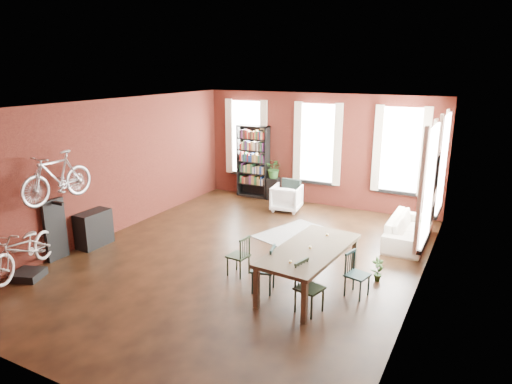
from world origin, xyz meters
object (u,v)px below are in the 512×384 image
Objects in this scene: bookshelf at (253,162)px; bike_trainer at (28,275)px; dining_chair_a at (263,269)px; dining_chair_b at (238,256)px; console_table at (94,229)px; dining_chair_c at (309,288)px; dining_chair_d at (357,275)px; white_armchair at (287,197)px; cream_sofa at (409,225)px; plant_stand at (273,189)px; dining_table at (309,269)px; bicycle_floor at (21,227)px.

bike_trainer is at bearing -99.24° from bookshelf.
dining_chair_a is at bearing 21.43° from bike_trainer.
dining_chair_b is 3.62m from console_table.
dining_chair_b is 0.92× the size of dining_chair_c.
dining_chair_d is at bearing -45.92° from bookshelf.
dining_chair_b is 1.01× the size of white_armchair.
dining_chair_d is at bearing 21.43° from bike_trainer.
white_armchair is (-1.56, 4.55, -0.03)m from dining_chair_a.
cream_sofa is (2.62, 3.29, 0.01)m from dining_chair_b.
dining_chair_d is 6.14m from plant_stand.
console_table reaches higher than bike_trainer.
dining_chair_a is at bearing 68.93° from dining_chair_b.
cream_sofa is at bearing 7.14° from dining_chair_d.
cream_sofa is at bearing 157.57° from white_armchair.
dining_chair_a is 1.04m from dining_chair_c.
white_armchair is at bearing -28.46° from bookshelf.
dining_chair_d is at bearing 14.77° from dining_table.
bookshelf reaches higher than dining_chair_a.
dining_table is 0.85m from dining_chair_d.
dining_table is 0.81m from dining_chair_c.
dining_chair_c is 1.08× the size of dining_chair_d.
bicycle_floor reaches higher than console_table.
dining_chair_d is (1.54, 0.61, -0.03)m from dining_chair_a.
dining_chair_a is 0.99× the size of dining_chair_c.
white_armchair is at bearing 48.94° from bicycle_floor.
bike_trainer is at bearing -151.89° from dining_table.
cream_sofa is 8.08m from bike_trainer.
bookshelf is 1.23× the size of bicycle_floor.
dining_chair_b is 1.00× the size of dining_chair_d.
dining_table is at bearing 23.26° from bike_trainer.
dining_chair_c is 5.41m from bicycle_floor.
plant_stand is at bearing 44.71° from dining_chair_c.
dining_chair_a is (-0.70, -0.46, 0.03)m from dining_table.
dining_chair_c reaches higher than console_table.
dining_chair_b is (-1.43, -0.09, 0.00)m from dining_table.
dining_chair_a is 1.08× the size of dining_chair_b.
bicycle_floor reaches higher than plant_stand.
bike_trainer is 7.23m from plant_stand.
dining_chair_c is at bearing -59.26° from plant_stand.
bookshelf is 7.17m from bike_trainer.
dining_chair_c is 1.29× the size of plant_stand.
bicycle_floor reaches higher than cream_sofa.
dining_table is at bearing 109.03° from dining_chair_a.
dining_chair_b is 4.07m from bicycle_floor.
bookshelf reaches higher than bicycle_floor.
dining_chair_a is at bearing 101.01° from white_armchair.
console_table is at bearing 108.08° from dining_chair_d.
dining_table reaches higher than plant_stand.
bookshelf reaches higher than plant_stand.
dining_chair_d is (0.54, 0.90, -0.03)m from dining_chair_c.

